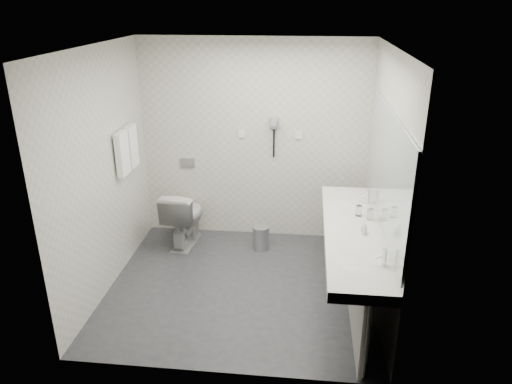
# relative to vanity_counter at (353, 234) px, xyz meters

# --- Properties ---
(floor) EXTENTS (2.80, 2.80, 0.00)m
(floor) POSITION_rel_vanity_counter_xyz_m (-1.12, 0.20, -0.80)
(floor) COLOR #2D2E34
(floor) RESTS_ON ground
(ceiling) EXTENTS (2.80, 2.80, 0.00)m
(ceiling) POSITION_rel_vanity_counter_xyz_m (-1.12, 0.20, 1.70)
(ceiling) COLOR silver
(ceiling) RESTS_ON wall_back
(wall_back) EXTENTS (2.80, 0.00, 2.80)m
(wall_back) POSITION_rel_vanity_counter_xyz_m (-1.12, 1.50, 0.45)
(wall_back) COLOR beige
(wall_back) RESTS_ON floor
(wall_front) EXTENTS (2.80, 0.00, 2.80)m
(wall_front) POSITION_rel_vanity_counter_xyz_m (-1.12, -1.10, 0.45)
(wall_front) COLOR beige
(wall_front) RESTS_ON floor
(wall_left) EXTENTS (0.00, 2.60, 2.60)m
(wall_left) POSITION_rel_vanity_counter_xyz_m (-2.52, 0.20, 0.45)
(wall_left) COLOR beige
(wall_left) RESTS_ON floor
(wall_right) EXTENTS (0.00, 2.60, 2.60)m
(wall_right) POSITION_rel_vanity_counter_xyz_m (0.27, 0.20, 0.45)
(wall_right) COLOR beige
(wall_right) RESTS_ON floor
(vanity_counter) EXTENTS (0.55, 2.20, 0.10)m
(vanity_counter) POSITION_rel_vanity_counter_xyz_m (0.00, 0.00, 0.00)
(vanity_counter) COLOR silver
(vanity_counter) RESTS_ON floor
(vanity_panel) EXTENTS (0.03, 2.15, 0.75)m
(vanity_panel) POSITION_rel_vanity_counter_xyz_m (0.02, 0.00, -0.42)
(vanity_panel) COLOR gray
(vanity_panel) RESTS_ON floor
(vanity_post_near) EXTENTS (0.06, 0.06, 0.75)m
(vanity_post_near) POSITION_rel_vanity_counter_xyz_m (0.05, -1.04, -0.42)
(vanity_post_near) COLOR silver
(vanity_post_near) RESTS_ON floor
(vanity_post_far) EXTENTS (0.06, 0.06, 0.75)m
(vanity_post_far) POSITION_rel_vanity_counter_xyz_m (0.05, 1.04, -0.42)
(vanity_post_far) COLOR silver
(vanity_post_far) RESTS_ON floor
(mirror) EXTENTS (0.02, 2.20, 1.05)m
(mirror) POSITION_rel_vanity_counter_xyz_m (0.26, 0.00, 0.65)
(mirror) COLOR #B2BCC6
(mirror) RESTS_ON wall_right
(basin_near) EXTENTS (0.40, 0.31, 0.05)m
(basin_near) POSITION_rel_vanity_counter_xyz_m (0.00, -0.65, 0.04)
(basin_near) COLOR silver
(basin_near) RESTS_ON vanity_counter
(basin_far) EXTENTS (0.40, 0.31, 0.05)m
(basin_far) POSITION_rel_vanity_counter_xyz_m (0.00, 0.65, 0.04)
(basin_far) COLOR silver
(basin_far) RESTS_ON vanity_counter
(faucet_near) EXTENTS (0.04, 0.04, 0.15)m
(faucet_near) POSITION_rel_vanity_counter_xyz_m (0.19, -0.65, 0.12)
(faucet_near) COLOR silver
(faucet_near) RESTS_ON vanity_counter
(faucet_far) EXTENTS (0.04, 0.04, 0.15)m
(faucet_far) POSITION_rel_vanity_counter_xyz_m (0.19, 0.65, 0.12)
(faucet_far) COLOR silver
(faucet_far) RESTS_ON vanity_counter
(soap_bottle_a) EXTENTS (0.04, 0.04, 0.09)m
(soap_bottle_a) POSITION_rel_vanity_counter_xyz_m (0.09, -0.04, 0.10)
(soap_bottle_a) COLOR silver
(soap_bottle_a) RESTS_ON vanity_counter
(soap_bottle_c) EXTENTS (0.05, 0.05, 0.12)m
(soap_bottle_c) POSITION_rel_vanity_counter_xyz_m (0.09, -0.10, 0.11)
(soap_bottle_c) COLOR silver
(soap_bottle_c) RESTS_ON vanity_counter
(glass_left) EXTENTS (0.08, 0.08, 0.12)m
(glass_left) POSITION_rel_vanity_counter_xyz_m (0.18, 0.24, 0.11)
(glass_left) COLOR silver
(glass_left) RESTS_ON vanity_counter
(glass_right) EXTENTS (0.06, 0.06, 0.11)m
(glass_right) POSITION_rel_vanity_counter_xyz_m (0.08, 0.32, 0.10)
(glass_right) COLOR silver
(glass_right) RESTS_ON vanity_counter
(toilet) EXTENTS (0.48, 0.76, 0.73)m
(toilet) POSITION_rel_vanity_counter_xyz_m (-1.96, 1.11, -0.43)
(toilet) COLOR silver
(toilet) RESTS_ON floor
(flush_plate) EXTENTS (0.18, 0.02, 0.12)m
(flush_plate) POSITION_rel_vanity_counter_xyz_m (-1.98, 1.49, 0.15)
(flush_plate) COLOR #B2B5BA
(flush_plate) RESTS_ON wall_back
(pedal_bin) EXTENTS (0.25, 0.25, 0.29)m
(pedal_bin) POSITION_rel_vanity_counter_xyz_m (-0.99, 1.07, -0.66)
(pedal_bin) COLOR #B2B5BA
(pedal_bin) RESTS_ON floor
(bin_lid) EXTENTS (0.20, 0.20, 0.02)m
(bin_lid) POSITION_rel_vanity_counter_xyz_m (-0.99, 1.07, -0.51)
(bin_lid) COLOR #B2B5BA
(bin_lid) RESTS_ON pedal_bin
(towel_rail) EXTENTS (0.02, 0.62, 0.02)m
(towel_rail) POSITION_rel_vanity_counter_xyz_m (-2.47, 0.75, 0.75)
(towel_rail) COLOR silver
(towel_rail) RESTS_ON wall_left
(towel_near) EXTENTS (0.07, 0.24, 0.48)m
(towel_near) POSITION_rel_vanity_counter_xyz_m (-2.46, 0.61, 0.53)
(towel_near) COLOR white
(towel_near) RESTS_ON towel_rail
(towel_far) EXTENTS (0.07, 0.24, 0.48)m
(towel_far) POSITION_rel_vanity_counter_xyz_m (-2.46, 0.89, 0.53)
(towel_far) COLOR white
(towel_far) RESTS_ON towel_rail
(dryer_cradle) EXTENTS (0.10, 0.04, 0.14)m
(dryer_cradle) POSITION_rel_vanity_counter_xyz_m (-0.88, 1.47, 0.70)
(dryer_cradle) COLOR gray
(dryer_cradle) RESTS_ON wall_back
(dryer_barrel) EXTENTS (0.08, 0.14, 0.08)m
(dryer_barrel) POSITION_rel_vanity_counter_xyz_m (-0.88, 1.40, 0.73)
(dryer_barrel) COLOR gray
(dryer_barrel) RESTS_ON dryer_cradle
(dryer_cord) EXTENTS (0.02, 0.02, 0.35)m
(dryer_cord) POSITION_rel_vanity_counter_xyz_m (-0.88, 1.46, 0.45)
(dryer_cord) COLOR black
(dryer_cord) RESTS_ON dryer_cradle
(switch_plate_a) EXTENTS (0.09, 0.02, 0.09)m
(switch_plate_a) POSITION_rel_vanity_counter_xyz_m (-1.27, 1.49, 0.55)
(switch_plate_a) COLOR silver
(switch_plate_a) RESTS_ON wall_back
(switch_plate_b) EXTENTS (0.09, 0.02, 0.09)m
(switch_plate_b) POSITION_rel_vanity_counter_xyz_m (-0.57, 1.49, 0.55)
(switch_plate_b) COLOR silver
(switch_plate_b) RESTS_ON wall_back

